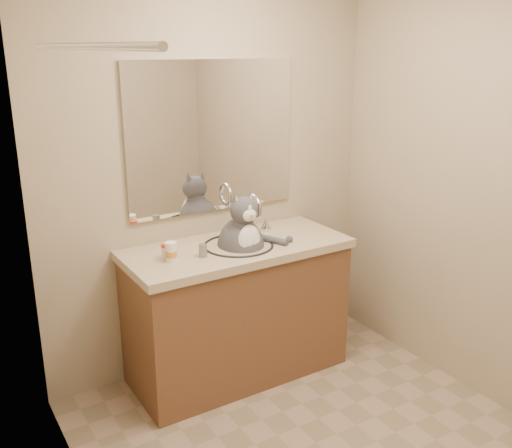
# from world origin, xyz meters

# --- Properties ---
(room) EXTENTS (2.22, 2.52, 2.42)m
(room) POSITION_xyz_m (0.00, 0.00, 1.20)
(room) COLOR gray
(room) RESTS_ON ground
(vanity) EXTENTS (1.34, 0.59, 1.12)m
(vanity) POSITION_xyz_m (0.00, 0.96, 0.44)
(vanity) COLOR brown
(vanity) RESTS_ON ground
(mirror) EXTENTS (1.10, 0.02, 0.90)m
(mirror) POSITION_xyz_m (0.00, 1.24, 1.45)
(mirror) COLOR white
(mirror) RESTS_ON room
(shower_curtain) EXTENTS (0.02, 1.30, 1.93)m
(shower_curtain) POSITION_xyz_m (-1.05, 0.10, 1.03)
(shower_curtain) COLOR beige
(shower_curtain) RESTS_ON ground
(cat) EXTENTS (0.38, 0.32, 0.54)m
(cat) POSITION_xyz_m (0.02, 0.93, 0.87)
(cat) COLOR #444449
(cat) RESTS_ON vanity
(pill_bottle_redcap) EXTENTS (0.07, 0.07, 0.09)m
(pill_bottle_redcap) POSITION_xyz_m (-0.45, 0.97, 0.89)
(pill_bottle_redcap) COLOR white
(pill_bottle_redcap) RESTS_ON vanity
(pill_bottle_orange) EXTENTS (0.08, 0.08, 0.11)m
(pill_bottle_orange) POSITION_xyz_m (-0.44, 0.92, 0.90)
(pill_bottle_orange) COLOR white
(pill_bottle_orange) RESTS_ON vanity
(grey_canister) EXTENTS (0.06, 0.06, 0.07)m
(grey_canister) POSITION_xyz_m (-0.26, 0.89, 0.89)
(grey_canister) COLOR slate
(grey_canister) RESTS_ON vanity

